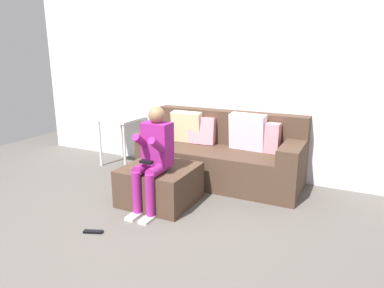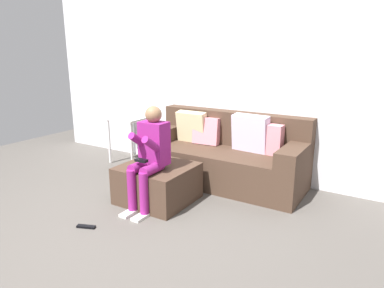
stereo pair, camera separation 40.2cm
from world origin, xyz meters
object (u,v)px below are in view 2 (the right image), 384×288
at_px(couch_sectional, 225,156).
at_px(side_table, 131,124).
at_px(person_seated, 150,152).
at_px(remote_near_ottoman, 86,227).
at_px(ottoman, 158,183).

xyz_separation_m(couch_sectional, side_table, (-1.65, 0.05, 0.24)).
xyz_separation_m(person_seated, remote_near_ottoman, (-0.25, -0.72, -0.62)).
distance_m(side_table, remote_near_ottoman, 2.25).
xyz_separation_m(ottoman, side_table, (-1.26, 1.00, 0.38)).
bearing_deg(couch_sectional, person_seated, -107.19).
distance_m(ottoman, side_table, 1.65).
distance_m(couch_sectional, ottoman, 1.04).
distance_m(ottoman, remote_near_ottoman, 0.95).
distance_m(couch_sectional, person_seated, 1.21).
xyz_separation_m(couch_sectional, remote_near_ottoman, (-0.60, -1.85, -0.35)).
relative_size(ottoman, side_table, 1.09).
bearing_deg(person_seated, side_table, 137.81).
relative_size(ottoman, remote_near_ottoman, 4.17).
height_order(couch_sectional, ottoman, couch_sectional).
relative_size(couch_sectional, person_seated, 1.86).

